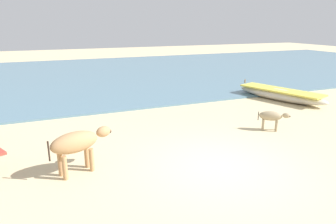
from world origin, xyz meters
TOP-DOWN VIEW (x-y plane):
  - ground at (0.00, 0.00)m, footprint 80.00×80.00m
  - sea_water at (0.00, 16.02)m, footprint 60.00×20.00m
  - fishing_boat_2 at (6.57, 5.10)m, footprint 2.43×4.68m
  - cow_adult_tan at (-3.45, 1.08)m, footprint 1.64×0.85m
  - calf_near_dun at (3.15, 1.76)m, footprint 0.93×0.81m

SIDE VIEW (x-z plane):
  - ground at x=0.00m, z-range 0.00..0.00m
  - sea_water at x=0.00m, z-range 0.00..0.08m
  - fishing_boat_2 at x=6.57m, z-range -0.08..0.65m
  - calf_near_dun at x=3.15m, z-range 0.15..0.84m
  - cow_adult_tan at x=-3.45m, z-range 0.24..1.33m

